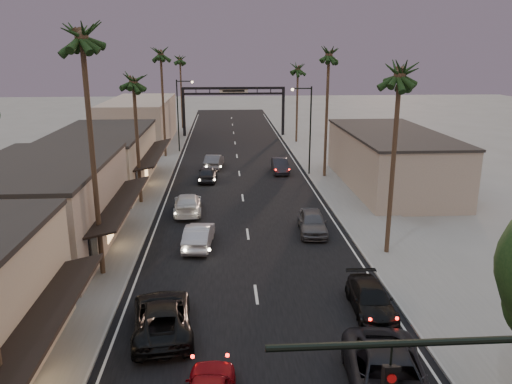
{
  "coord_description": "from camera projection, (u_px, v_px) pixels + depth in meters",
  "views": [
    {
      "loc": [
        -1.56,
        -4.73,
        12.35
      ],
      "look_at": [
        0.71,
        29.98,
        2.5
      ],
      "focal_mm": 35.0,
      "sensor_mm": 36.0,
      "label": 1
    }
  ],
  "objects": [
    {
      "name": "ground",
      "position": [
        241.0,
        189.0,
        46.41
      ],
      "size": [
        200.0,
        200.0,
        0.0
      ],
      "primitive_type": "plane",
      "color": "slate",
      "rests_on": "ground"
    },
    {
      "name": "road",
      "position": [
        240.0,
        176.0,
        51.21
      ],
      "size": [
        14.0,
        120.0,
        0.02
      ],
      "primitive_type": "cube",
      "color": "black",
      "rests_on": "ground"
    },
    {
      "name": "sidewalk_left",
      "position": [
        155.0,
        162.0,
        57.32
      ],
      "size": [
        5.0,
        92.0,
        0.12
      ],
      "primitive_type": "cube",
      "color": "slate",
      "rests_on": "ground"
    },
    {
      "name": "sidewalk_right",
      "position": [
        318.0,
        160.0,
        58.51
      ],
      "size": [
        5.0,
        92.0,
        0.12
      ],
      "primitive_type": "cube",
      "color": "slate",
      "rests_on": "ground"
    },
    {
      "name": "storefront_mid",
      "position": [
        43.0,
        209.0,
        31.4
      ],
      "size": [
        8.0,
        14.0,
        5.5
      ],
      "primitive_type": "cube",
      "color": "gray",
      "rests_on": "ground"
    },
    {
      "name": "storefront_far",
      "position": [
        102.0,
        160.0,
        46.83
      ],
      "size": [
        8.0,
        16.0,
        5.0
      ],
      "primitive_type": "cube",
      "color": "#BEAC91",
      "rests_on": "ground"
    },
    {
      "name": "storefront_dist",
      "position": [
        140.0,
        121.0,
        68.78
      ],
      "size": [
        8.0,
        20.0,
        6.0
      ],
      "primitive_type": "cube",
      "color": "gray",
      "rests_on": "ground"
    },
    {
      "name": "building_right",
      "position": [
        391.0,
        160.0,
        46.61
      ],
      "size": [
        8.0,
        18.0,
        5.0
      ],
      "primitive_type": "cube",
      "color": "gray",
      "rests_on": "ground"
    },
    {
      "name": "arch",
      "position": [
        234.0,
        99.0,
        73.7
      ],
      "size": [
        15.2,
        0.4,
        7.27
      ],
      "color": "black",
      "rests_on": "ground"
    },
    {
      "name": "streetlight_right",
      "position": [
        308.0,
        123.0,
        50.19
      ],
      "size": [
        2.13,
        0.3,
        9.0
      ],
      "color": "black",
      "rests_on": "ground"
    },
    {
      "name": "streetlight_left",
      "position": [
        180.0,
        110.0,
        61.8
      ],
      "size": [
        2.13,
        0.3,
        9.0
      ],
      "color": "black",
      "rests_on": "ground"
    },
    {
      "name": "palm_lb",
      "position": [
        81.0,
        30.0,
        24.94
      ],
      "size": [
        3.2,
        3.2,
        15.2
      ],
      "color": "#38281C",
      "rests_on": "ground"
    },
    {
      "name": "palm_lc",
      "position": [
        133.0,
        76.0,
        39.18
      ],
      "size": [
        3.2,
        3.2,
        12.2
      ],
      "color": "#38281C",
      "rests_on": "ground"
    },
    {
      "name": "palm_ld",
      "position": [
        160.0,
        50.0,
        56.89
      ],
      "size": [
        3.2,
        3.2,
        14.2
      ],
      "color": "#38281C",
      "rests_on": "ground"
    },
    {
      "name": "palm_ra",
      "position": [
        400.0,
        68.0,
        28.47
      ],
      "size": [
        3.2,
        3.2,
        13.2
      ],
      "color": "#38281C",
      "rests_on": "ground"
    },
    {
      "name": "palm_rb",
      "position": [
        329.0,
        50.0,
        47.41
      ],
      "size": [
        3.2,
        3.2,
        14.2
      ],
      "color": "#38281C",
      "rests_on": "ground"
    },
    {
      "name": "palm_rc",
      "position": [
        298.0,
        66.0,
        67.14
      ],
      "size": [
        3.2,
        3.2,
        12.2
      ],
      "color": "#38281C",
      "rests_on": "ground"
    },
    {
      "name": "palm_far",
      "position": [
        180.0,
        57.0,
        79.26
      ],
      "size": [
        3.2,
        3.2,
        13.2
      ],
      "color": "#38281C",
      "rests_on": "ground"
    },
    {
      "name": "oncoming_pickup",
      "position": [
        162.0,
        317.0,
        22.54
      ],
      "size": [
        3.23,
        5.87,
        1.56
      ],
      "primitive_type": "imported",
      "rotation": [
        0.0,
        0.0,
        3.26
      ],
      "color": "black",
      "rests_on": "ground"
    },
    {
      "name": "oncoming_silver",
      "position": [
        199.0,
        236.0,
        32.48
      ],
      "size": [
        2.02,
        4.77,
        1.53
      ],
      "primitive_type": "imported",
      "rotation": [
        0.0,
        0.0,
        3.05
      ],
      "color": "#9E9DA3",
      "rests_on": "ground"
    },
    {
      "name": "oncoming_white",
      "position": [
        188.0,
        204.0,
        39.32
      ],
      "size": [
        2.36,
        5.34,
        1.52
      ],
      "primitive_type": "imported",
      "rotation": [
        0.0,
        0.0,
        3.18
      ],
      "color": "#BABABA",
      "rests_on": "ground"
    },
    {
      "name": "oncoming_dgrey",
      "position": [
        208.0,
        174.0,
        49.0
      ],
      "size": [
        1.96,
        4.38,
        1.46
      ],
      "primitive_type": "imported",
      "rotation": [
        0.0,
        0.0,
        3.09
      ],
      "color": "black",
      "rests_on": "ground"
    },
    {
      "name": "oncoming_grey_far",
      "position": [
        214.0,
        161.0,
        54.3
      ],
      "size": [
        2.2,
        4.83,
        1.54
      ],
      "primitive_type": "imported",
      "rotation": [
        0.0,
        0.0,
        3.01
      ],
      "color": "#49494E",
      "rests_on": "ground"
    },
    {
      "name": "curbside_near",
      "position": [
        389.0,
        380.0,
        18.04
      ],
      "size": [
        3.72,
        6.65,
        1.76
      ],
      "primitive_type": "imported",
      "rotation": [
        0.0,
        0.0,
        -0.13
      ],
      "color": "black",
      "rests_on": "ground"
    },
    {
      "name": "curbside_black",
      "position": [
        371.0,
        299.0,
        24.34
      ],
      "size": [
        2.02,
        4.67,
        1.34
      ],
      "primitive_type": "imported",
      "rotation": [
        0.0,
        0.0,
        -0.03
      ],
      "color": "black",
      "rests_on": "ground"
    },
    {
      "name": "curbside_grey",
      "position": [
        312.0,
        222.0,
        34.97
      ],
      "size": [
        2.19,
        4.76,
        1.58
      ],
      "primitive_type": "imported",
      "rotation": [
        0.0,
        0.0,
        -0.07
      ],
      "color": "#444448",
      "rests_on": "ground"
    },
    {
      "name": "curbside_far",
      "position": [
        280.0,
        166.0,
        52.39
      ],
      "size": [
        1.6,
        4.53,
        1.49
      ],
      "primitive_type": "imported",
      "rotation": [
        0.0,
        0.0,
        -0.01
      ],
      "color": "black",
      "rests_on": "ground"
    }
  ]
}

